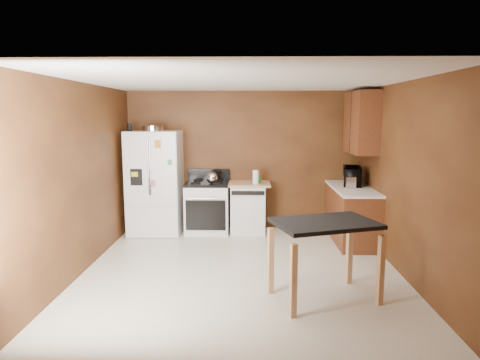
{
  "coord_description": "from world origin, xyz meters",
  "views": [
    {
      "loc": [
        0.11,
        -5.5,
        2.08
      ],
      "look_at": [
        -0.04,
        0.85,
        1.1
      ],
      "focal_mm": 32.0,
      "sensor_mm": 36.0,
      "label": 1
    }
  ],
  "objects_px": {
    "kettle": "(212,178)",
    "toaster": "(349,182)",
    "roasting_pan": "(153,128)",
    "island": "(325,234)",
    "gas_range": "(207,206)",
    "dishwasher": "(248,207)",
    "microwave": "(352,177)",
    "paper_towel": "(256,177)",
    "pen_cup": "(130,127)",
    "green_canister": "(258,179)",
    "refrigerator": "(155,182)"
  },
  "relations": [
    {
      "from": "kettle",
      "to": "toaster",
      "type": "distance_m",
      "value": 2.3
    },
    {
      "from": "pen_cup",
      "to": "island",
      "type": "height_order",
      "value": "pen_cup"
    },
    {
      "from": "paper_towel",
      "to": "microwave",
      "type": "bearing_deg",
      "value": -5.29
    },
    {
      "from": "refrigerator",
      "to": "toaster",
      "type": "bearing_deg",
      "value": -7.34
    },
    {
      "from": "roasting_pan",
      "to": "paper_towel",
      "type": "xyz_separation_m",
      "value": [
        1.78,
        -0.1,
        -0.84
      ]
    },
    {
      "from": "kettle",
      "to": "green_canister",
      "type": "xyz_separation_m",
      "value": [
        0.8,
        0.2,
        -0.05
      ]
    },
    {
      "from": "gas_range",
      "to": "island",
      "type": "xyz_separation_m",
      "value": [
        1.59,
        -2.78,
        0.29
      ]
    },
    {
      "from": "pen_cup",
      "to": "island",
      "type": "bearing_deg",
      "value": -42.6
    },
    {
      "from": "roasting_pan",
      "to": "kettle",
      "type": "height_order",
      "value": "roasting_pan"
    },
    {
      "from": "kettle",
      "to": "dishwasher",
      "type": "height_order",
      "value": "kettle"
    },
    {
      "from": "island",
      "to": "toaster",
      "type": "bearing_deg",
      "value": 71.11
    },
    {
      "from": "roasting_pan",
      "to": "gas_range",
      "type": "xyz_separation_m",
      "value": [
        0.93,
        0.02,
        -1.38
      ]
    },
    {
      "from": "pen_cup",
      "to": "refrigerator",
      "type": "distance_m",
      "value": 1.05
    },
    {
      "from": "pen_cup",
      "to": "microwave",
      "type": "distance_m",
      "value": 3.87
    },
    {
      "from": "gas_range",
      "to": "island",
      "type": "height_order",
      "value": "gas_range"
    },
    {
      "from": "green_canister",
      "to": "pen_cup",
      "type": "bearing_deg",
      "value": -175.89
    },
    {
      "from": "kettle",
      "to": "toaster",
      "type": "height_order",
      "value": "kettle"
    },
    {
      "from": "roasting_pan",
      "to": "pen_cup",
      "type": "height_order",
      "value": "pen_cup"
    },
    {
      "from": "green_canister",
      "to": "roasting_pan",
      "type": "bearing_deg",
      "value": -177.96
    },
    {
      "from": "green_canister",
      "to": "toaster",
      "type": "bearing_deg",
      "value": -19.56
    },
    {
      "from": "green_canister",
      "to": "gas_range",
      "type": "distance_m",
      "value": 1.03
    },
    {
      "from": "island",
      "to": "green_canister",
      "type": "bearing_deg",
      "value": 103.78
    },
    {
      "from": "green_canister",
      "to": "toaster",
      "type": "relative_size",
      "value": 0.49
    },
    {
      "from": "kettle",
      "to": "microwave",
      "type": "bearing_deg",
      "value": -2.68
    },
    {
      "from": "roasting_pan",
      "to": "toaster",
      "type": "bearing_deg",
      "value": -7.92
    },
    {
      "from": "kettle",
      "to": "toaster",
      "type": "bearing_deg",
      "value": -8.02
    },
    {
      "from": "pen_cup",
      "to": "island",
      "type": "relative_size",
      "value": 0.1
    },
    {
      "from": "roasting_pan",
      "to": "toaster",
      "type": "relative_size",
      "value": 1.47
    },
    {
      "from": "gas_range",
      "to": "island",
      "type": "bearing_deg",
      "value": -60.21
    },
    {
      "from": "paper_towel",
      "to": "green_canister",
      "type": "bearing_deg",
      "value": 73.78
    },
    {
      "from": "toaster",
      "to": "microwave",
      "type": "bearing_deg",
      "value": 64.28
    },
    {
      "from": "paper_towel",
      "to": "toaster",
      "type": "distance_m",
      "value": 1.57
    },
    {
      "from": "green_canister",
      "to": "toaster",
      "type": "distance_m",
      "value": 1.57
    },
    {
      "from": "dishwasher",
      "to": "island",
      "type": "xyz_separation_m",
      "value": [
        0.87,
        -2.81,
        0.3
      ]
    },
    {
      "from": "gas_range",
      "to": "island",
      "type": "relative_size",
      "value": 0.87
    },
    {
      "from": "pen_cup",
      "to": "paper_towel",
      "type": "distance_m",
      "value": 2.32
    },
    {
      "from": "gas_range",
      "to": "green_canister",
      "type": "bearing_deg",
      "value": 2.62
    },
    {
      "from": "paper_towel",
      "to": "island",
      "type": "relative_size",
      "value": 0.19
    },
    {
      "from": "pen_cup",
      "to": "dishwasher",
      "type": "xyz_separation_m",
      "value": [
        2.03,
        0.14,
        -1.41
      ]
    },
    {
      "from": "paper_towel",
      "to": "pen_cup",
      "type": "bearing_deg",
      "value": 179.81
    },
    {
      "from": "dishwasher",
      "to": "kettle",
      "type": "bearing_deg",
      "value": -163.13
    },
    {
      "from": "gas_range",
      "to": "microwave",
      "type": "bearing_deg",
      "value": -6.33
    },
    {
      "from": "kettle",
      "to": "paper_towel",
      "type": "relative_size",
      "value": 0.84
    },
    {
      "from": "kettle",
      "to": "island",
      "type": "distance_m",
      "value": 3.03
    },
    {
      "from": "pen_cup",
      "to": "kettle",
      "type": "relative_size",
      "value": 0.66
    },
    {
      "from": "roasting_pan",
      "to": "island",
      "type": "bearing_deg",
      "value": -47.59
    },
    {
      "from": "green_canister",
      "to": "microwave",
      "type": "height_order",
      "value": "microwave"
    },
    {
      "from": "pen_cup",
      "to": "toaster",
      "type": "distance_m",
      "value": 3.81
    },
    {
      "from": "roasting_pan",
      "to": "microwave",
      "type": "relative_size",
      "value": 0.7
    },
    {
      "from": "roasting_pan",
      "to": "toaster",
      "type": "height_order",
      "value": "roasting_pan"
    }
  ]
}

